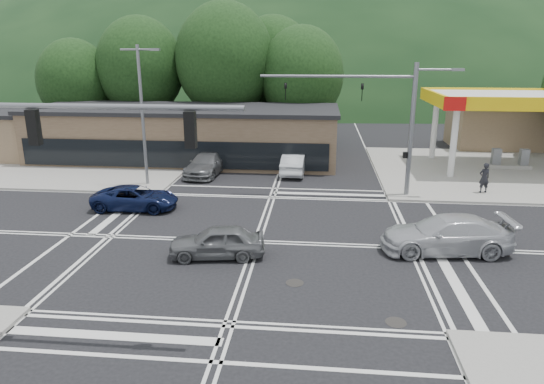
# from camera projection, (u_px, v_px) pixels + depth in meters

# --- Properties ---
(ground) EXTENTS (120.00, 120.00, 0.00)m
(ground) POSITION_uv_depth(u_px,v_px,m) (257.00, 242.00, 22.80)
(ground) COLOR black
(ground) RESTS_ON ground
(sidewalk_ne) EXTENTS (16.00, 16.00, 0.15)m
(sidewalk_ne) POSITION_uv_depth(u_px,v_px,m) (485.00, 171.00, 35.66)
(sidewalk_ne) COLOR gray
(sidewalk_ne) RESTS_ON ground
(sidewalk_nw) EXTENTS (16.00, 16.00, 0.15)m
(sidewalk_nw) POSITION_uv_depth(u_px,v_px,m) (95.00, 162.00, 38.53)
(sidewalk_nw) COLOR gray
(sidewalk_nw) RESTS_ON ground
(gas_station_canopy) EXTENTS (12.32, 8.34, 5.75)m
(gas_station_canopy) POSITION_uv_depth(u_px,v_px,m) (518.00, 102.00, 35.01)
(gas_station_canopy) COLOR silver
(gas_station_canopy) RESTS_ON ground
(convenience_store) EXTENTS (10.00, 6.00, 3.80)m
(convenience_store) POSITION_uv_depth(u_px,v_px,m) (509.00, 127.00, 44.21)
(convenience_store) COLOR #846B4F
(convenience_store) RESTS_ON ground
(commercial_row) EXTENTS (24.00, 8.00, 4.00)m
(commercial_row) POSITION_uv_depth(u_px,v_px,m) (186.00, 136.00, 39.22)
(commercial_row) COLOR brown
(commercial_row) RESTS_ON ground
(commercial_nw) EXTENTS (8.00, 7.00, 3.60)m
(commercial_nw) POSITION_uv_depth(u_px,v_px,m) (1.00, 135.00, 40.81)
(commercial_nw) COLOR #846B4F
(commercial_nw) RESTS_ON ground
(hill_north) EXTENTS (252.00, 126.00, 140.00)m
(hill_north) POSITION_uv_depth(u_px,v_px,m) (309.00, 90.00, 108.70)
(hill_north) COLOR black
(hill_north) RESTS_ON ground
(tree_n_a) EXTENTS (8.00, 8.00, 11.75)m
(tree_n_a) POSITION_uv_depth(u_px,v_px,m) (140.00, 67.00, 45.02)
(tree_n_a) COLOR #382619
(tree_n_a) RESTS_ON ground
(tree_n_b) EXTENTS (9.00, 9.00, 12.98)m
(tree_n_b) POSITION_uv_depth(u_px,v_px,m) (225.00, 60.00, 44.08)
(tree_n_b) COLOR #382619
(tree_n_b) RESTS_ON ground
(tree_n_c) EXTENTS (7.60, 7.60, 10.87)m
(tree_n_c) POSITION_uv_depth(u_px,v_px,m) (302.00, 75.00, 43.77)
(tree_n_c) COLOR #382619
(tree_n_c) RESTS_ON ground
(tree_n_d) EXTENTS (6.80, 6.80, 9.76)m
(tree_n_d) POSITION_uv_depth(u_px,v_px,m) (75.00, 81.00, 45.01)
(tree_n_d) COLOR #382619
(tree_n_d) RESTS_ON ground
(tree_n_e) EXTENTS (8.40, 8.40, 11.98)m
(tree_n_e) POSITION_uv_depth(u_px,v_px,m) (273.00, 66.00, 47.70)
(tree_n_e) COLOR #382619
(tree_n_e) RESTS_ON ground
(streetlight_nw) EXTENTS (2.50, 0.25, 9.00)m
(streetlight_nw) POSITION_uv_depth(u_px,v_px,m) (143.00, 109.00, 30.77)
(streetlight_nw) COLOR slate
(streetlight_nw) RESTS_ON ground
(signal_mast_ne) EXTENTS (11.65, 0.30, 8.00)m
(signal_mast_ne) POSITION_uv_depth(u_px,v_px,m) (391.00, 114.00, 28.53)
(signal_mast_ne) COLOR slate
(signal_mast_ne) RESTS_ON ground
(signal_mast_sw) EXTENTS (9.14, 0.28, 8.00)m
(signal_mast_sw) POSITION_uv_depth(u_px,v_px,m) (2.00, 177.00, 14.14)
(signal_mast_sw) COLOR slate
(signal_mast_sw) RESTS_ON ground
(car_blue_west) EXTENTS (4.81, 2.31, 1.32)m
(car_blue_west) POSITION_uv_depth(u_px,v_px,m) (135.00, 198.00, 27.31)
(car_blue_west) COLOR #0C1538
(car_blue_west) RESTS_ON ground
(car_grey_center) EXTENTS (4.32, 2.23, 1.41)m
(car_grey_center) POSITION_uv_depth(u_px,v_px,m) (217.00, 242.00, 20.99)
(car_grey_center) COLOR #5B5D5F
(car_grey_center) RESTS_ON ground
(car_silver_east) EXTENTS (5.87, 2.80, 1.65)m
(car_silver_east) POSITION_uv_depth(u_px,v_px,m) (446.00, 234.00, 21.47)
(car_silver_east) COLOR #B0B2B8
(car_silver_east) RESTS_ON ground
(car_queue_a) EXTENTS (1.80, 4.67, 1.52)m
(car_queue_a) POSITION_uv_depth(u_px,v_px,m) (294.00, 163.00, 35.14)
(car_queue_a) COLOR #B8BCC0
(car_queue_a) RESTS_ON ground
(car_queue_b) EXTENTS (2.35, 4.92, 1.62)m
(car_queue_b) POSITION_uv_depth(u_px,v_px,m) (319.00, 151.00, 39.25)
(car_queue_b) COLOR silver
(car_queue_b) RESTS_ON ground
(car_northbound) EXTENTS (2.72, 5.56, 1.56)m
(car_northbound) POSITION_uv_depth(u_px,v_px,m) (207.00, 164.00, 34.92)
(car_northbound) COLOR #56585A
(car_northbound) RESTS_ON ground
(pedestrian) EXTENTS (0.77, 0.60, 1.88)m
(pedestrian) POSITION_uv_depth(u_px,v_px,m) (484.00, 178.00, 29.91)
(pedestrian) COLOR black
(pedestrian) RESTS_ON sidewalk_ne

